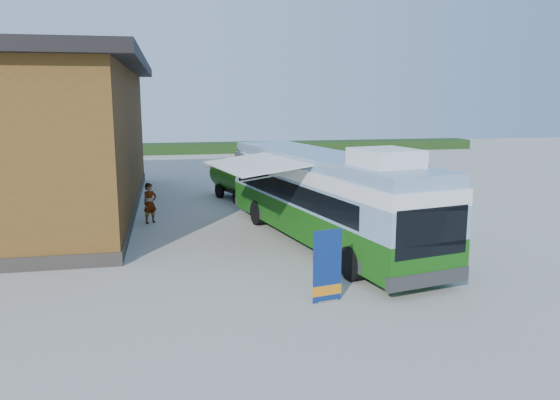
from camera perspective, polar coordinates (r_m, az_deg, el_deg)
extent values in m
plane|color=#BCB7AD|center=(19.97, 2.76, -5.78)|extent=(100.00, 100.00, 0.00)
cube|color=brown|center=(29.20, -22.95, 5.62)|extent=(8.00, 20.00, 7.00)
cube|color=black|center=(29.16, -23.50, 12.96)|extent=(9.60, 21.20, 0.50)
cube|color=#332D28|center=(29.62, -22.50, -0.65)|extent=(8.10, 20.10, 0.50)
cube|color=#264419|center=(58.20, 1.18, 5.61)|extent=(40.00, 3.00, 1.00)
cube|color=#1F6811|center=(21.50, 4.47, -1.88)|extent=(5.38, 13.48, 1.21)
cube|color=#799BBD|center=(21.28, 4.51, 1.01)|extent=(5.38, 13.48, 0.99)
cube|color=black|center=(21.19, 0.55, 0.99)|extent=(2.28, 10.77, 0.77)
cube|color=black|center=(22.41, 6.94, 1.45)|extent=(2.28, 10.77, 0.77)
cube|color=white|center=(21.17, 4.54, 2.99)|extent=(5.38, 13.48, 0.49)
cube|color=#799BBD|center=(21.12, 4.56, 4.24)|extent=(5.17, 13.23, 0.44)
cube|color=white|center=(17.50, 10.98, 4.38)|extent=(2.13, 2.30, 0.55)
cube|color=black|center=(15.93, 15.57, -3.27)|extent=(2.43, 0.56, 1.43)
cube|color=#2D2D2D|center=(16.34, 15.22, -7.92)|extent=(2.78, 0.77, 0.44)
cube|color=#2D2D2D|center=(27.40, -1.89, -0.06)|extent=(2.78, 0.77, 0.44)
cylinder|color=black|center=(17.31, 7.55, -6.57)|extent=(0.55, 1.14, 1.10)
cylinder|color=black|center=(18.68, 14.21, -5.52)|extent=(0.55, 1.14, 1.10)
cylinder|color=black|center=(24.51, -2.34, -1.34)|extent=(0.55, 1.14, 1.10)
cylinder|color=black|center=(25.50, 2.93, -0.88)|extent=(0.55, 1.14, 1.10)
cube|color=white|center=(20.72, -2.33, 3.10)|extent=(3.86, 5.25, 0.36)
cube|color=#A5A8AD|center=(21.27, 1.40, 3.86)|extent=(1.17, 4.97, 0.15)
cylinder|color=#A5A8AD|center=(18.83, -0.07, 2.03)|extent=(3.00, 0.67, 0.37)
cylinder|color=#A5A8AD|center=(22.67, -4.21, 3.48)|extent=(3.00, 0.67, 0.37)
cube|color=navy|center=(15.33, 4.96, -6.90)|extent=(0.87, 0.21, 2.08)
cube|color=orange|center=(15.55, 4.92, -9.38)|extent=(0.89, 0.22, 0.29)
cube|color=#A5A8AD|center=(15.66, 4.90, -10.41)|extent=(0.65, 0.30, 0.06)
cylinder|color=#A5A8AD|center=(15.35, 4.94, -6.88)|extent=(0.03, 0.03, 2.08)
cube|color=#A6814E|center=(24.16, 5.13, -1.12)|extent=(0.49, 1.17, 0.04)
cube|color=#A6814E|center=(24.08, 3.90, -1.85)|extent=(0.25, 1.17, 0.04)
cube|color=#A6814E|center=(24.38, 6.32, -1.73)|extent=(0.25, 1.17, 0.04)
cube|color=black|center=(23.74, 5.05, -2.25)|extent=(0.05, 0.05, 0.72)
cube|color=black|center=(23.84, 5.86, -2.20)|extent=(0.05, 0.05, 0.72)
cube|color=black|center=(24.65, 4.39, -1.75)|extent=(0.05, 0.05, 0.72)
cube|color=black|center=(24.74, 5.17, -1.71)|extent=(0.05, 0.05, 0.72)
imported|color=#999999|center=(25.46, -13.44, -0.32)|extent=(0.81, 0.74, 1.85)
imported|color=#999999|center=(28.36, -1.75, 0.86)|extent=(0.93, 1.00, 1.63)
cylinder|color=#287715|center=(30.43, -4.30, 2.45)|extent=(2.90, 4.24, 1.75)
sphere|color=#287715|center=(28.72, -2.60, 1.98)|extent=(1.75, 1.75, 1.75)
sphere|color=#287715|center=(32.17, -5.83, 2.88)|extent=(1.75, 1.75, 1.75)
cube|color=black|center=(30.55, -4.28, 1.01)|extent=(2.41, 4.24, 0.19)
cube|color=black|center=(28.35, -2.04, 0.18)|extent=(0.48, 1.14, 0.10)
cylinder|color=black|center=(29.25, -4.47, 0.29)|extent=(0.48, 0.81, 0.78)
cylinder|color=black|center=(29.86, -2.13, 0.52)|extent=(0.48, 0.81, 0.78)
cylinder|color=black|center=(31.34, -6.33, 0.95)|extent=(0.48, 0.81, 0.78)
cylinder|color=black|center=(31.90, -4.10, 1.16)|extent=(0.48, 0.81, 0.78)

